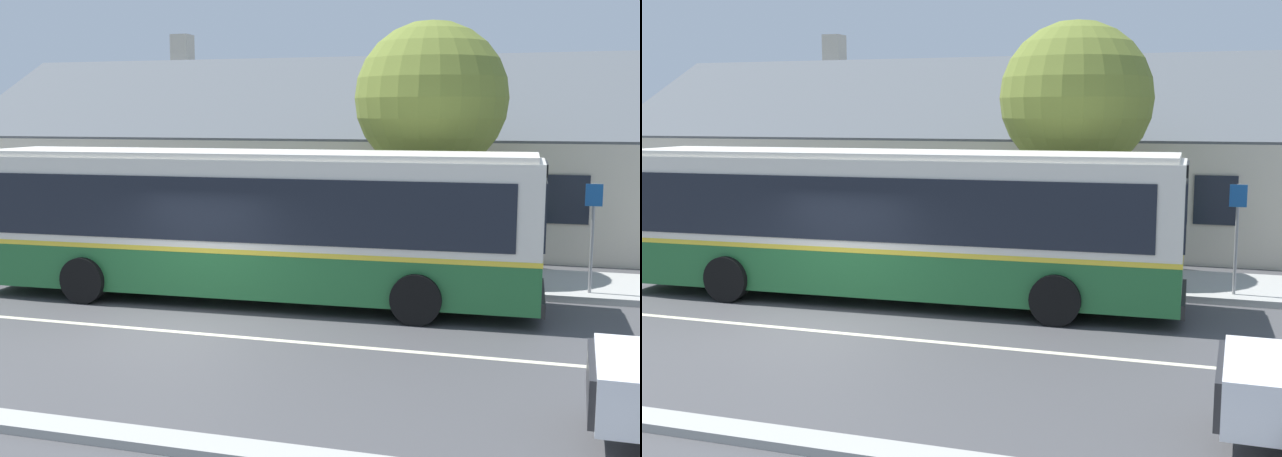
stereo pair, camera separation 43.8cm
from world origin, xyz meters
TOP-DOWN VIEW (x-y plane):
  - ground_plane at (0.00, 0.00)m, footprint 300.00×300.00m
  - sidewalk_far at (0.00, 6.00)m, footprint 60.00×3.00m
  - lane_divider_stripe at (0.00, 0.00)m, footprint 60.00×0.16m
  - community_building at (-0.98, 14.36)m, footprint 23.51×10.91m
  - transit_bus at (0.44, 2.90)m, footprint 12.39×3.07m
  - bench_by_building at (-7.61, 5.39)m, footprint 1.90×0.51m
  - bench_down_street at (-3.13, 5.82)m, footprint 1.77×0.51m
  - street_tree_primary at (3.71, 6.70)m, footprint 3.76×3.76m
  - bus_stop_sign at (7.54, 4.99)m, footprint 0.36×0.07m

SIDE VIEW (x-z plane):
  - ground_plane at x=0.00m, z-range 0.00..0.00m
  - lane_divider_stripe at x=0.00m, z-range 0.00..0.01m
  - sidewalk_far at x=0.00m, z-range 0.00..0.15m
  - bench_down_street at x=-3.13m, z-range 0.10..1.04m
  - bench_by_building at x=-7.61m, z-range 0.11..1.05m
  - bus_stop_sign at x=7.54m, z-range 0.44..2.84m
  - transit_bus at x=0.44m, z-range 0.12..3.36m
  - community_building at x=-0.98m, z-range -1.73..5.30m
  - street_tree_primary at x=3.71m, z-range 1.24..7.53m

